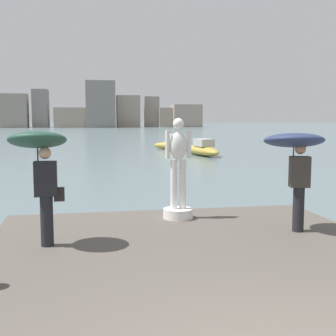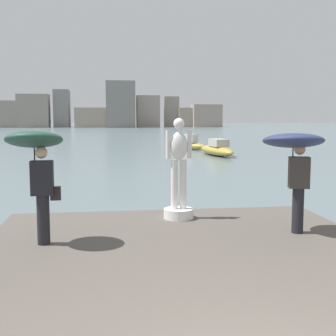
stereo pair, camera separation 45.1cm
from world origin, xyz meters
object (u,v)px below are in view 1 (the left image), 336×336
Objects in this scene: onlooker_left at (40,156)px; boat_leftward at (172,144)px; onlooker_right at (295,151)px; boat_far at (202,149)px; statue_white_figure at (178,181)px.

boat_leftward is at bearing 74.78° from onlooker_left.
onlooker_right is at bearing -96.09° from boat_leftward.
onlooker_right is at bearing -100.15° from boat_far.
boat_far is (8.79, 22.66, -1.53)m from onlooker_left.
statue_white_figure reaches higher than onlooker_right.
statue_white_figure is 0.63× the size of boat_leftward.
statue_white_figure reaches higher than boat_leftward.
statue_white_figure is at bearing -106.04° from boat_far.
boat_far is at bearing 79.85° from onlooker_right.
boat_far is at bearing -80.70° from boat_leftward.
statue_white_figure reaches higher than onlooker_left.
onlooker_left reaches higher than onlooker_right.
boat_far is (4.03, 22.48, -1.55)m from onlooker_right.
onlooker_right is 0.57× the size of boat_leftward.
onlooker_left is 4.77m from onlooker_right.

